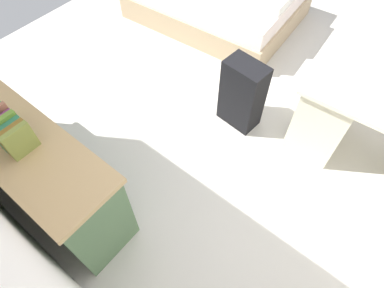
# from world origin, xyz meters

# --- Properties ---
(ground_plane) EXTENTS (5.63, 5.63, 0.00)m
(ground_plane) POSITION_xyz_m (0.00, 0.00, 0.00)
(ground_plane) COLOR beige
(credenza) EXTENTS (1.80, 0.48, 0.80)m
(credenza) POSITION_xyz_m (0.79, 1.73, 0.40)
(credenza) COLOR #4C6B47
(credenza) RESTS_ON ground_plane
(suitcase_black) EXTENTS (0.38, 0.25, 0.67)m
(suitcase_black) POSITION_xyz_m (-0.06, 0.12, 0.33)
(suitcase_black) COLOR black
(suitcase_black) RESTS_ON ground_plane
(book_row) EXTENTS (0.36, 0.17, 0.24)m
(book_row) POSITION_xyz_m (0.64, 1.73, 0.90)
(book_row) COLOR olive
(book_row) RESTS_ON credenza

